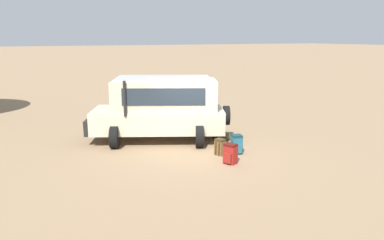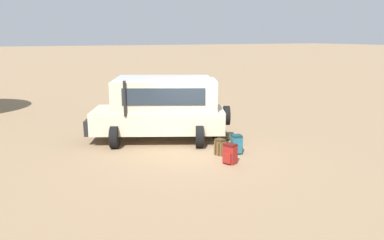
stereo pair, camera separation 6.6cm
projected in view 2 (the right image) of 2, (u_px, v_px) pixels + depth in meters
name	position (u px, v px, depth m)	size (l,w,h in m)	color
ground_plane	(196.00, 149.00, 13.29)	(320.00, 320.00, 0.00)	#8C7051
safari_vehicle	(161.00, 107.00, 14.13)	(5.37, 3.88, 2.44)	beige
backpack_beside_front_wheel	(220.00, 147.00, 12.59)	(0.41, 0.39, 0.55)	brown
backpack_cluster_center	(230.00, 154.00, 11.71)	(0.45, 0.46, 0.64)	maroon
backpack_near_rear_wheel	(237.00, 144.00, 12.74)	(0.41, 0.46, 0.65)	#235B6B
duffel_bag_low_black_case	(220.00, 135.00, 14.59)	(0.57, 0.84, 0.38)	#4C5133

